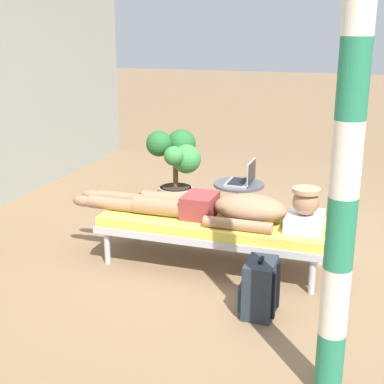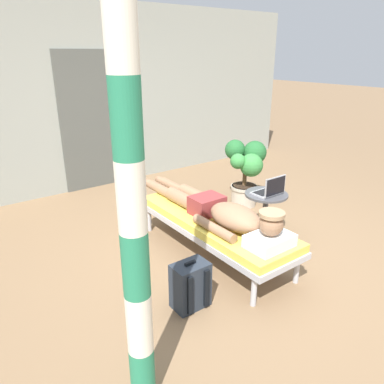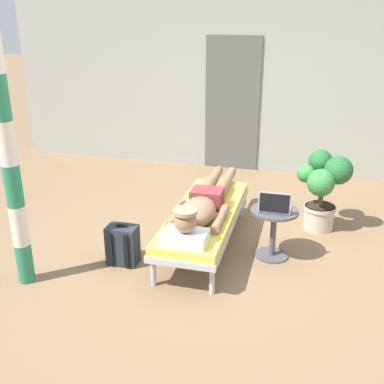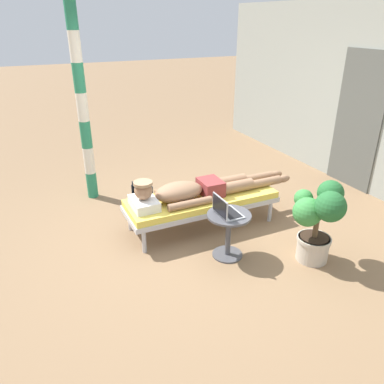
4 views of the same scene
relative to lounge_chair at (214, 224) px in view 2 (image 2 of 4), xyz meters
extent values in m
plane|color=#846647|center=(0.23, -0.19, -0.35)|extent=(40.00, 40.00, 0.00)
cube|color=#999E93|center=(0.00, 2.82, 1.00)|extent=(7.60, 0.20, 2.70)
cube|color=#545651|center=(-0.21, 2.71, 0.67)|extent=(0.84, 0.03, 2.04)
cylinder|color=#B7B7BC|center=(-0.28, 0.86, -0.21)|extent=(0.05, 0.05, 0.28)
cylinder|color=#B7B7BC|center=(0.28, 0.86, -0.21)|extent=(0.05, 0.05, 0.28)
cylinder|color=#B7B7BC|center=(-0.28, -0.86, -0.21)|extent=(0.05, 0.05, 0.28)
cylinder|color=#B7B7BC|center=(0.28, -0.86, -0.21)|extent=(0.05, 0.05, 0.28)
cube|color=#B7B7BC|center=(0.00, 0.00, -0.04)|extent=(0.65, 1.92, 0.06)
cube|color=#E5CC4C|center=(0.00, 0.00, 0.03)|extent=(0.63, 1.88, 0.08)
cube|color=white|center=(0.00, -0.75, 0.13)|extent=(0.40, 0.28, 0.11)
sphere|color=#997051|center=(0.00, -0.75, 0.29)|extent=(0.21, 0.21, 0.21)
cylinder|color=tan|center=(0.00, -0.75, 0.38)|extent=(0.22, 0.22, 0.03)
ellipsoid|color=#997051|center=(0.00, -0.31, 0.19)|extent=(0.35, 0.60, 0.23)
cylinder|color=#997051|center=(-0.22, -0.26, 0.12)|extent=(0.09, 0.55, 0.09)
cylinder|color=#997051|center=(0.22, -0.26, 0.12)|extent=(0.09, 0.55, 0.09)
cube|color=maroon|center=(0.00, 0.12, 0.17)|extent=(0.33, 0.26, 0.19)
cylinder|color=#997051|center=(-0.09, 0.46, 0.15)|extent=(0.15, 0.42, 0.15)
cylinder|color=#997051|center=(-0.09, 0.89, 0.13)|extent=(0.11, 0.44, 0.11)
ellipsoid|color=#997051|center=(-0.09, 1.18, 0.12)|extent=(0.09, 0.20, 0.10)
cylinder|color=#997051|center=(0.09, 0.46, 0.15)|extent=(0.15, 0.42, 0.15)
cylinder|color=#997051|center=(0.09, 0.89, 0.13)|extent=(0.11, 0.44, 0.11)
ellipsoid|color=#997051|center=(0.09, 1.18, 0.12)|extent=(0.09, 0.20, 0.10)
cylinder|color=#4C4C51|center=(0.73, -0.03, -0.34)|extent=(0.34, 0.34, 0.02)
cylinder|color=#4C4C51|center=(0.73, -0.03, -0.09)|extent=(0.06, 0.06, 0.48)
cylinder|color=#4C4C51|center=(0.73, -0.03, 0.16)|extent=(0.48, 0.48, 0.02)
cube|color=#A5A8AD|center=(0.73, -0.03, 0.19)|extent=(0.31, 0.22, 0.02)
cube|color=black|center=(0.73, -0.02, 0.20)|extent=(0.27, 0.15, 0.00)
cube|color=#A5A8AD|center=(0.73, -0.15, 0.30)|extent=(0.31, 0.01, 0.21)
cube|color=black|center=(0.73, -0.16, 0.30)|extent=(0.29, 0.00, 0.19)
cube|color=#262D38|center=(-0.70, -0.55, -0.15)|extent=(0.30, 0.20, 0.40)
cube|color=#262D38|center=(-0.70, -0.43, -0.22)|extent=(0.23, 0.04, 0.18)
cube|color=black|center=(-0.79, -0.66, -0.15)|extent=(0.04, 0.02, 0.34)
cube|color=black|center=(-0.62, -0.66, -0.15)|extent=(0.04, 0.02, 0.34)
cube|color=black|center=(-0.70, -0.55, 0.07)|extent=(0.10, 0.02, 0.02)
cylinder|color=#BFB29E|center=(1.18, 0.78, -0.21)|extent=(0.34, 0.34, 0.28)
cylinder|color=#BFB29E|center=(1.18, 0.78, -0.09)|extent=(0.37, 0.37, 0.04)
cylinder|color=#332319|center=(1.18, 0.78, -0.06)|extent=(0.31, 0.31, 0.01)
cylinder|color=brown|center=(1.18, 0.78, 0.09)|extent=(0.06, 0.06, 0.31)
sphere|color=#23602D|center=(1.34, 0.76, 0.38)|extent=(0.32, 0.32, 0.32)
sphere|color=#23602D|center=(1.14, 0.95, 0.41)|extent=(0.28, 0.28, 0.28)
sphere|color=#38843D|center=(1.00, 0.72, 0.33)|extent=(0.20, 0.20, 0.20)
sphere|color=#38843D|center=(1.16, 0.65, 0.26)|extent=(0.31, 0.31, 0.31)
cylinder|color=#267F59|center=(-1.46, -1.09, -0.15)|extent=(0.15, 0.15, 0.38)
cylinder|color=silver|center=(-1.46, -1.09, 0.23)|extent=(0.15, 0.15, 0.38)
cylinder|color=#267F59|center=(-1.46, -1.09, 0.61)|extent=(0.15, 0.15, 0.38)
cylinder|color=silver|center=(-1.46, -1.09, 0.99)|extent=(0.15, 0.15, 0.38)
cylinder|color=#267F59|center=(-1.46, -1.09, 1.37)|extent=(0.15, 0.15, 0.38)
cylinder|color=silver|center=(-1.46, -1.09, 1.76)|extent=(0.15, 0.15, 0.38)
camera|label=1|loc=(-4.13, -1.20, 1.61)|focal=51.17mm
camera|label=2|loc=(-2.21, -2.61, 1.66)|focal=34.37mm
camera|label=3|loc=(1.00, -4.33, 2.04)|focal=43.30mm
camera|label=4|loc=(3.77, -1.89, 2.10)|focal=35.13mm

